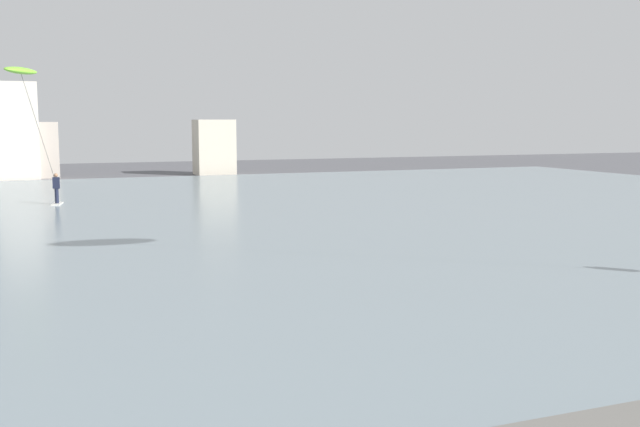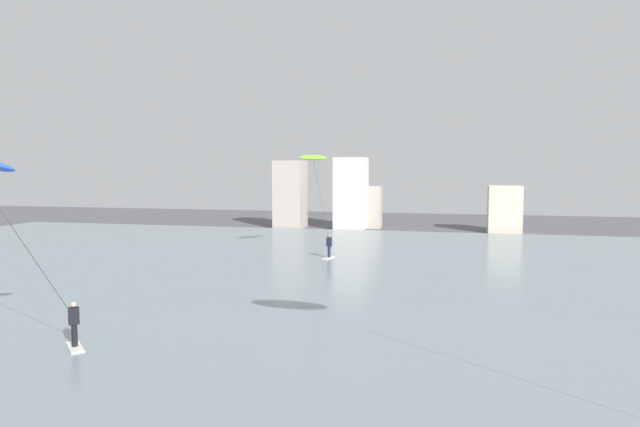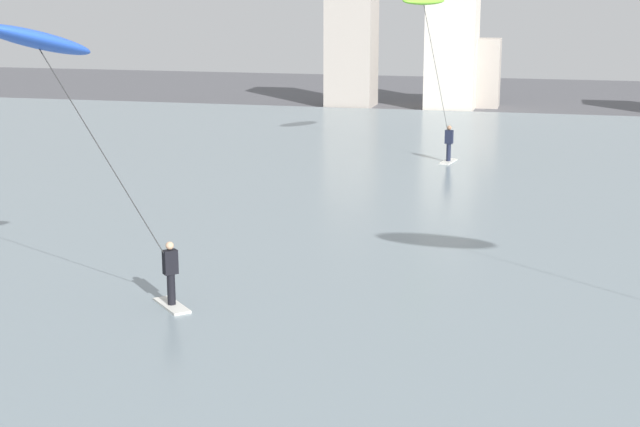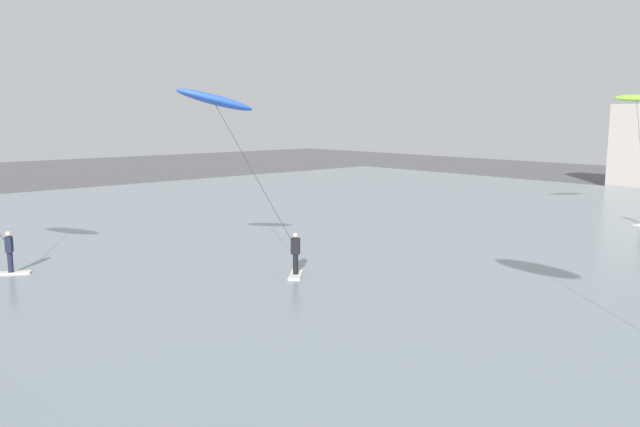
{
  "view_description": "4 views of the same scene",
  "coord_description": "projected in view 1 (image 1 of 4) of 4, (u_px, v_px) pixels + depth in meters",
  "views": [
    {
      "loc": [
        -4.39,
        -2.9,
        4.42
      ],
      "look_at": [
        0.69,
        9.91,
        2.7
      ],
      "focal_mm": 41.17,
      "sensor_mm": 36.0,
      "label": 1
    },
    {
      "loc": [
        5.26,
        -0.57,
        6.42
      ],
      "look_at": [
        1.16,
        16.95,
        4.96
      ],
      "focal_mm": 32.1,
      "sensor_mm": 36.0,
      "label": 2
    },
    {
      "loc": [
        1.23,
        -4.48,
        7.79
      ],
      "look_at": [
        -2.21,
        9.81,
        4.3
      ],
      "focal_mm": 54.14,
      "sensor_mm": 36.0,
      "label": 3
    },
    {
      "loc": [
        9.86,
        2.12,
        6.05
      ],
      "look_at": [
        0.85,
        10.22,
        4.14
      ],
      "focal_mm": 34.5,
      "sensor_mm": 36.0,
      "label": 4
    }
  ],
  "objects": [
    {
      "name": "kitesurfer_lime",
      "position": [
        25.0,
        86.0,
        38.61
      ],
      "size": [
        2.93,
        3.56,
        7.28
      ],
      "color": "silver",
      "rests_on": "water_bay"
    },
    {
      "name": "water_bay",
      "position": [
        138.0,
        221.0,
        32.58
      ],
      "size": [
        84.0,
        52.0,
        0.1
      ],
      "primitive_type": "cube",
      "color": "gray",
      "rests_on": "ground"
    },
    {
      "name": "far_shore_buildings",
      "position": [
        30.0,
        138.0,
        56.6
      ],
      "size": [
        24.93,
        4.33,
        7.43
      ],
      "color": "#A89E93",
      "rests_on": "ground"
    }
  ]
}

